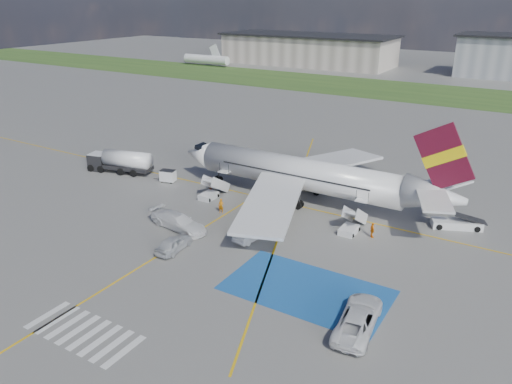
% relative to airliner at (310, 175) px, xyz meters
% --- Properties ---
extents(ground, '(400.00, 400.00, 0.00)m').
position_rel_airliner_xyz_m(ground, '(-1.51, -14.00, -3.39)').
color(ground, '#60605E').
rests_on(ground, ground).
extents(grass_strip, '(400.00, 30.00, 0.01)m').
position_rel_airliner_xyz_m(grass_strip, '(-1.51, 81.00, -3.39)').
color(grass_strip, '#2D4C1E').
rests_on(grass_strip, ground).
extents(taxiway_line_main, '(120.00, 0.20, 0.01)m').
position_rel_airliner_xyz_m(taxiway_line_main, '(-1.51, -2.00, -3.39)').
color(taxiway_line_main, gold).
rests_on(taxiway_line_main, ground).
extents(taxiway_line_cross, '(0.20, 60.00, 0.01)m').
position_rel_airliner_xyz_m(taxiway_line_cross, '(-6.51, -24.00, -3.39)').
color(taxiway_line_cross, gold).
rests_on(taxiway_line_cross, ground).
extents(taxiway_line_diag, '(20.71, 56.45, 0.01)m').
position_rel_airliner_xyz_m(taxiway_line_diag, '(-1.51, -2.00, -3.39)').
color(taxiway_line_diag, gold).
rests_on(taxiway_line_diag, ground).
extents(staging_box, '(14.00, 8.00, 0.01)m').
position_rel_airliner_xyz_m(staging_box, '(8.49, -18.00, -3.39)').
color(staging_box, '#195098').
rests_on(staging_box, ground).
extents(crosswalk, '(9.00, 4.00, 0.01)m').
position_rel_airliner_xyz_m(crosswalk, '(-3.31, -32.00, -3.39)').
color(crosswalk, silver).
rests_on(crosswalk, ground).
extents(terminal_west, '(60.00, 22.00, 10.00)m').
position_rel_airliner_xyz_m(terminal_west, '(-56.51, 116.00, 1.61)').
color(terminal_west, gray).
rests_on(terminal_west, ground).
extents(airliner, '(36.81, 32.95, 11.92)m').
position_rel_airliner_xyz_m(airliner, '(0.00, 0.00, 0.00)').
color(airliner, silver).
rests_on(airliner, ground).
extents(airstairs_fwd, '(1.90, 5.20, 3.60)m').
position_rel_airliner_xyz_m(airstairs_fwd, '(-11.01, -5.30, -2.77)').
color(airstairs_fwd, silver).
rests_on(airstairs_fwd, ground).
extents(airstairs_aft, '(1.90, 5.20, 3.60)m').
position_rel_airliner_xyz_m(airstairs_aft, '(7.49, -5.30, -2.77)').
color(airstairs_aft, silver).
rests_on(airstairs_aft, ground).
extents(fuel_tanker, '(9.76, 4.55, 3.23)m').
position_rel_airliner_xyz_m(fuel_tanker, '(-27.62, -4.19, -2.04)').
color(fuel_tanker, black).
rests_on(fuel_tanker, ground).
extents(gpu_cart, '(2.25, 1.72, 1.68)m').
position_rel_airliner_xyz_m(gpu_cart, '(-19.26, -3.75, -2.64)').
color(gpu_cart, silver).
rests_on(gpu_cart, ground).
extents(belt_loader, '(5.77, 3.74, 1.68)m').
position_rel_airliner_xyz_m(belt_loader, '(17.07, 1.65, -2.97)').
color(belt_loader, silver).
rests_on(belt_loader, ground).
extents(car_silver_a, '(2.11, 4.64, 1.54)m').
position_rel_airliner_xyz_m(car_silver_a, '(-5.87, -18.44, -2.62)').
color(car_silver_a, '#ACAFB3').
rests_on(car_silver_a, ground).
extents(car_silver_b, '(2.19, 4.76, 1.51)m').
position_rel_airliner_xyz_m(car_silver_b, '(-0.59, -12.29, -2.64)').
color(car_silver_b, '#B4B8BC').
rests_on(car_silver_b, ground).
extents(van_white_a, '(3.31, 6.00, 2.15)m').
position_rel_airliner_xyz_m(van_white_a, '(14.10, -20.63, -2.32)').
color(van_white_a, silver).
rests_on(van_white_a, ground).
extents(van_white_b, '(5.94, 3.15, 2.21)m').
position_rel_airliner_xyz_m(van_white_b, '(-8.75, -14.28, -2.29)').
color(van_white_b, white).
rests_on(van_white_b, ground).
extents(crew_fwd, '(0.72, 0.56, 1.74)m').
position_rel_airliner_xyz_m(crew_fwd, '(-7.19, -8.45, -2.52)').
color(crew_fwd, orange).
rests_on(crew_fwd, ground).
extents(crew_nose, '(1.04, 1.00, 1.69)m').
position_rel_airliner_xyz_m(crew_nose, '(-12.72, -3.11, -2.55)').
color(crew_nose, orange).
rests_on(crew_nose, ground).
extents(crew_aft, '(0.91, 1.00, 1.64)m').
position_rel_airliner_xyz_m(crew_aft, '(9.93, -5.41, -2.57)').
color(crew_aft, orange).
rests_on(crew_aft, ground).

